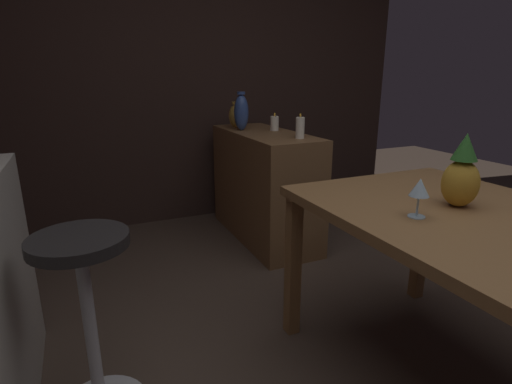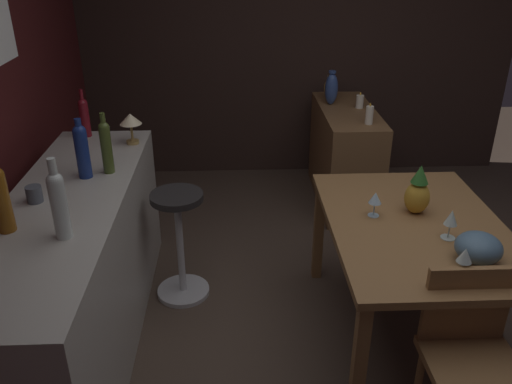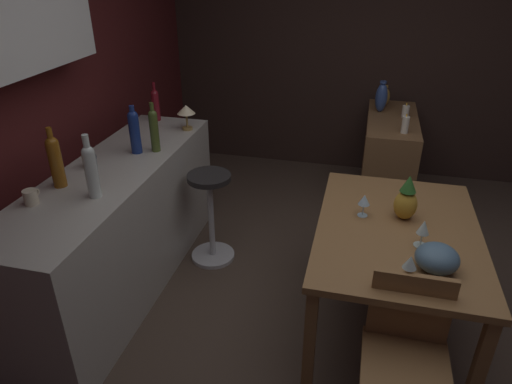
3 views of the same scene
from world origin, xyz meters
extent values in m
plane|color=#47382D|center=(0.00, 0.00, 0.00)|extent=(9.00, 9.00, 0.00)
cube|color=#4C1919|center=(0.00, 2.10, 1.30)|extent=(5.20, 0.10, 2.60)
cube|color=#33231E|center=(2.55, 0.30, 1.30)|extent=(0.10, 4.40, 2.60)
cube|color=olive|center=(0.06, -0.26, 0.72)|extent=(1.31, 0.91, 0.04)
cube|color=olive|center=(-0.54, 0.15, 0.35)|extent=(0.06, 0.06, 0.70)
cube|color=olive|center=(0.66, 0.15, 0.35)|extent=(0.06, 0.06, 0.70)
cube|color=olive|center=(-0.54, -0.67, 0.35)|extent=(0.06, 0.06, 0.70)
cube|color=olive|center=(0.66, -0.67, 0.35)|extent=(0.06, 0.06, 0.70)
cube|color=#B2ADA3|center=(0.09, 1.56, 0.45)|extent=(2.10, 0.60, 0.90)
cube|color=brown|center=(1.82, -0.25, 0.41)|extent=(1.10, 0.44, 0.82)
cube|color=olive|center=(-0.68, -0.31, 0.45)|extent=(0.40, 0.40, 0.04)
cube|color=olive|center=(-0.50, -0.31, 0.64)|extent=(0.03, 0.38, 0.39)
cylinder|color=olive|center=(-0.52, -0.47, 0.21)|extent=(0.04, 0.04, 0.43)
cylinder|color=olive|center=(-0.52, -0.15, 0.21)|extent=(0.04, 0.04, 0.43)
cylinder|color=#262323|center=(0.51, 1.04, 0.70)|extent=(0.32, 0.32, 0.04)
cylinder|color=silver|center=(0.51, 1.04, 0.35)|extent=(0.04, 0.04, 0.68)
cylinder|color=silver|center=(0.51, 1.04, 0.01)|extent=(0.34, 0.34, 0.03)
cylinder|color=silver|center=(-0.47, -0.28, 0.74)|extent=(0.06, 0.06, 0.00)
cylinder|color=silver|center=(-0.47, -0.28, 0.80)|extent=(0.01, 0.01, 0.11)
cone|color=silver|center=(-0.47, -0.28, 0.88)|extent=(0.07, 0.07, 0.07)
cylinder|color=silver|center=(-0.09, -0.37, 0.74)|extent=(0.07, 0.07, 0.00)
cylinder|color=silver|center=(-0.09, -0.37, 0.78)|extent=(0.01, 0.01, 0.07)
cone|color=silver|center=(-0.09, -0.37, 0.86)|extent=(0.07, 0.07, 0.08)
cylinder|color=silver|center=(0.16, -0.05, 0.74)|extent=(0.06, 0.06, 0.00)
cylinder|color=silver|center=(0.16, -0.05, 0.78)|extent=(0.01, 0.01, 0.07)
cone|color=silver|center=(0.16, -0.05, 0.85)|extent=(0.07, 0.07, 0.06)
ellipsoid|color=gold|center=(0.19, -0.29, 0.83)|extent=(0.13, 0.13, 0.18)
cone|color=#2D6B28|center=(0.19, -0.29, 0.97)|extent=(0.09, 0.09, 0.10)
ellipsoid|color=slate|center=(-0.29, -0.43, 0.81)|extent=(0.21, 0.21, 0.14)
cylinder|color=#8C5114|center=(-0.20, 1.72, 1.04)|extent=(0.08, 0.08, 0.27)
sphere|color=#8C5114|center=(-0.20, 1.72, 1.17)|extent=(0.08, 0.08, 0.08)
cylinder|color=#8C5114|center=(-0.20, 1.72, 1.23)|extent=(0.03, 0.03, 0.07)
cylinder|color=maroon|center=(1.05, 1.67, 1.01)|extent=(0.06, 0.06, 0.22)
sphere|color=maroon|center=(1.05, 1.67, 1.12)|extent=(0.06, 0.06, 0.06)
cylinder|color=maroon|center=(1.05, 1.67, 1.18)|extent=(0.02, 0.02, 0.07)
cylinder|color=silver|center=(-0.27, 1.45, 1.04)|extent=(0.07, 0.07, 0.27)
sphere|color=silver|center=(-0.27, 1.45, 1.17)|extent=(0.07, 0.07, 0.07)
cylinder|color=silver|center=(-0.27, 1.45, 1.23)|extent=(0.04, 0.04, 0.08)
cylinder|color=#475623|center=(0.44, 1.40, 1.03)|extent=(0.06, 0.06, 0.26)
sphere|color=#475623|center=(0.44, 1.40, 1.16)|extent=(0.06, 0.06, 0.06)
cylinder|color=#475623|center=(0.44, 1.40, 1.21)|extent=(0.03, 0.03, 0.06)
cylinder|color=navy|center=(0.38, 1.51, 1.03)|extent=(0.07, 0.07, 0.26)
sphere|color=navy|center=(0.38, 1.51, 1.16)|extent=(0.07, 0.07, 0.07)
cylinder|color=navy|center=(0.38, 1.51, 1.21)|extent=(0.03, 0.03, 0.05)
cylinder|color=beige|center=(-0.44, 1.74, 0.94)|extent=(0.08, 0.08, 0.09)
torus|color=beige|center=(-0.39, 1.74, 0.95)|extent=(0.05, 0.01, 0.05)
cylinder|color=#515660|center=(0.08, 1.69, 0.94)|extent=(0.08, 0.08, 0.08)
torus|color=#515660|center=(0.13, 1.69, 0.95)|extent=(0.05, 0.01, 0.05)
cylinder|color=#A58447|center=(0.90, 1.34, 0.91)|extent=(0.08, 0.08, 0.02)
cylinder|color=#A58447|center=(0.90, 1.34, 0.98)|extent=(0.02, 0.02, 0.11)
cone|color=beige|center=(0.90, 1.34, 1.06)|extent=(0.14, 0.14, 0.07)
cylinder|color=white|center=(1.45, -0.33, 0.89)|extent=(0.06, 0.06, 0.14)
ellipsoid|color=yellow|center=(1.45, -0.33, 0.97)|extent=(0.01, 0.01, 0.03)
cylinder|color=white|center=(1.87, -0.35, 0.87)|extent=(0.06, 0.06, 0.11)
ellipsoid|color=yellow|center=(1.87, -0.35, 0.94)|extent=(0.01, 0.01, 0.03)
ellipsoid|color=#334C8C|center=(1.98, -0.13, 0.95)|extent=(0.11, 0.11, 0.26)
cylinder|color=#334C8C|center=(1.98, -0.13, 1.09)|extent=(0.06, 0.06, 0.02)
ellipsoid|color=#B78C38|center=(2.16, -0.16, 0.91)|extent=(0.11, 0.11, 0.18)
cylinder|color=#B78C38|center=(2.16, -0.16, 1.01)|extent=(0.06, 0.06, 0.02)
camera|label=1|loc=(-0.82, 1.00, 1.22)|focal=27.89mm
camera|label=2|loc=(-2.30, 0.69, 2.09)|focal=36.75mm
camera|label=3|loc=(-2.30, 0.00, 2.15)|focal=32.25mm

